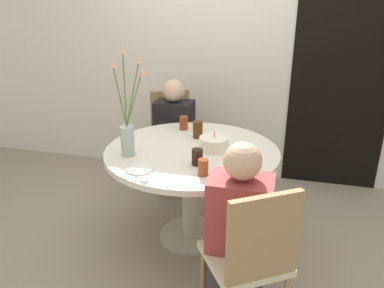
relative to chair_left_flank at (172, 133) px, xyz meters
The scene contains 15 objects.
ground_plane 1.10m from the chair_left_flank, 63.98° to the right, with size 16.00×16.00×0.00m, color gray.
wall_back 0.96m from the chair_left_flank, 43.78° to the left, with size 8.00×0.05×2.60m.
doorway_panel 1.64m from the chair_left_flank, 13.75° to the left, with size 0.90×0.01×2.05m.
dining_table 0.96m from the chair_left_flank, 63.98° to the right, with size 1.26×1.26×0.75m.
chair_left_flank is the anchor object (origin of this frame).
chair_near_front 1.92m from the chair_left_flank, 60.46° to the right, with size 0.55×0.55×0.93m.
birthday_cake 1.05m from the chair_left_flank, 55.25° to the right, with size 0.21×0.21×0.14m.
flower_vase 1.15m from the chair_left_flank, 88.28° to the right, with size 0.17×0.28×0.75m.
side_plate 1.32m from the chair_left_flank, 81.77° to the right, with size 0.16×0.16×0.01m.
drink_glass_0 0.79m from the chair_left_flank, 56.81° to the right, with size 0.08×0.08×0.13m.
drink_glass_1 0.58m from the chair_left_flank, 61.60° to the right, with size 0.07×0.07×0.11m.
drink_glass_2 1.26m from the chair_left_flank, 64.92° to the right, with size 0.07×0.07×0.11m.
drink_glass_3 1.41m from the chair_left_flank, 64.75° to the right, with size 0.06×0.06×0.10m.
person_woman 0.16m from the chair_left_flank, 63.98° to the right, with size 0.34×0.24×1.09m.
person_boy 1.76m from the chair_left_flank, 60.78° to the right, with size 0.34×0.24×1.09m.
Camera 1 is at (0.62, -2.42, 1.77)m, focal length 35.00 mm.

